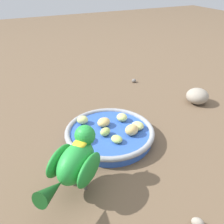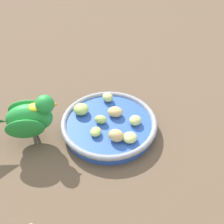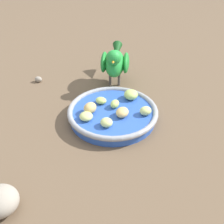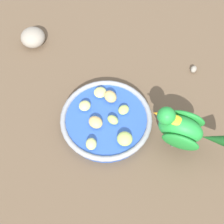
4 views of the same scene
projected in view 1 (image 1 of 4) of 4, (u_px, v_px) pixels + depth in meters
ground_plane at (122, 143)px, 0.65m from camera, size 4.00×4.00×0.00m
feeding_bowl at (110, 134)px, 0.65m from camera, size 0.23×0.23×0.03m
apple_piece_0 at (105, 132)px, 0.63m from camera, size 0.03×0.04×0.02m
apple_piece_1 at (138, 126)px, 0.66m from camera, size 0.04×0.04×0.02m
apple_piece_2 at (132, 130)px, 0.63m from camera, size 0.04×0.04×0.03m
apple_piece_3 at (122, 117)px, 0.69m from camera, size 0.03×0.03×0.02m
apple_piece_4 at (104, 122)px, 0.67m from camera, size 0.04×0.05×0.02m
apple_piece_5 at (117, 139)px, 0.61m from camera, size 0.04×0.03×0.02m
apple_piece_6 at (83, 137)px, 0.61m from camera, size 0.05×0.05×0.02m
apple_piece_7 at (83, 120)px, 0.68m from camera, size 0.04×0.04×0.02m
parrot at (75, 162)px, 0.48m from camera, size 0.14×0.16×0.13m
rock_large at (197, 96)px, 0.83m from camera, size 0.08×0.08×0.05m
pebble_0 at (198, 223)px, 0.44m from camera, size 0.03×0.03×0.02m
pebble_1 at (134, 81)px, 0.99m from camera, size 0.02×0.02×0.01m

